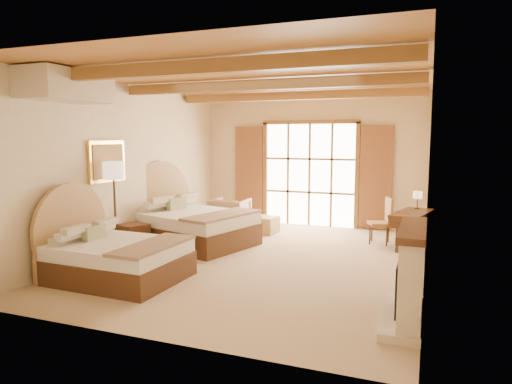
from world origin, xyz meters
The scene contains 19 objects.
floor centered at (0.00, 0.00, 0.00)m, with size 7.00×7.00×0.00m, color #CAAC88.
wall_back centered at (0.00, 3.50, 1.60)m, with size 5.50×5.50×0.00m, color beige.
wall_left centered at (-2.75, 0.00, 1.60)m, with size 7.00×7.00×0.00m, color beige.
wall_right centered at (2.75, 0.00, 1.60)m, with size 7.00×7.00×0.00m, color beige.
ceiling centered at (0.00, 0.00, 3.20)m, with size 7.00×7.00×0.00m, color #B88138.
ceiling_beams centered at (0.00, 0.00, 3.08)m, with size 5.39×4.60×0.18m, color brown, non-canonical shape.
french_doors centered at (0.00, 3.44, 1.25)m, with size 3.95×0.08×2.60m.
fireplace centered at (2.60, -2.00, 0.51)m, with size 0.46×1.40×1.16m.
painting centered at (-2.70, -0.75, 1.75)m, with size 0.06×0.95×0.75m.
canopy_valance centered at (-2.40, -2.00, 2.95)m, with size 0.70×1.40×0.45m, color beige.
bed_near centered at (-1.82, -1.87, 0.39)m, with size 1.99×1.53×1.28m.
bed_far centered at (-1.84, 0.61, 0.44)m, with size 2.65×2.21×1.46m.
nightstand centered at (-2.46, -0.36, 0.27)m, with size 0.45×0.45×0.54m, color #4A2E17.
floor_lamp centered at (-2.50, -0.84, 1.49)m, with size 0.37×0.37×1.75m.
armchair centered at (-1.60, 2.20, 0.38)m, with size 0.81×0.84×0.76m, color #9D7451.
ottoman centered at (-0.70, 2.17, 0.19)m, with size 0.52×0.52×0.38m, color #AA794F.
desk centered at (2.48, 1.98, 0.38)m, with size 0.86×1.40×0.70m.
desk_chair centered at (1.87, 2.03, 0.30)m, with size 0.55×0.54×0.95m.
desk_lamp centered at (2.56, 2.44, 0.98)m, with size 0.18×0.18×0.36m.
Camera 1 is at (2.75, -7.51, 2.20)m, focal length 32.00 mm.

